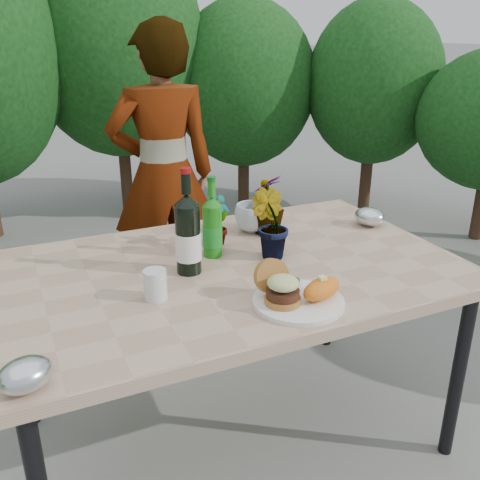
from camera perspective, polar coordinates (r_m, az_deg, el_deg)
name	(u,v)px	position (r m, az deg, el deg)	size (l,w,h in m)	color
ground	(232,435)	(2.30, -0.88, -20.09)	(80.00, 80.00, 0.00)	slate
patio_table	(231,281)	(1.91, -1.00, -4.42)	(1.60, 1.00, 0.75)	tan
shrub_hedge	(100,90)	(3.49, -14.66, 15.27)	(6.90, 5.08, 2.33)	#382316
dinner_plate	(298,302)	(1.64, 6.24, -6.55)	(0.28, 0.28, 0.01)	white
burger_stack	(280,287)	(1.61, 4.28, -5.00)	(0.11, 0.16, 0.11)	#B7722D
sweet_potato	(322,289)	(1.64, 8.70, -5.16)	(0.15, 0.08, 0.06)	orange
grilled_veg	(289,282)	(1.71, 5.20, -4.51)	(0.08, 0.05, 0.03)	olive
wine_bottle	(188,235)	(1.80, -5.57, 0.50)	(0.09, 0.09, 0.37)	black
sparkling_water	(212,228)	(1.93, -2.97, 1.34)	(0.07, 0.07, 0.30)	#1C7F17
plastic_cup	(155,284)	(1.67, -9.02, -4.71)	(0.07, 0.07, 0.10)	silver
seedling_left	(218,218)	(2.03, -2.34, 2.37)	(0.11, 0.08, 0.22)	#20531C
seedling_mid	(270,224)	(1.92, 3.20, 1.67)	(0.14, 0.11, 0.25)	#265D1F
seedling_right	(268,205)	(2.15, 2.97, 3.80)	(0.14, 0.14, 0.24)	#295F20
blue_bowl	(252,218)	(2.19, 1.32, 2.40)	(0.14, 0.14, 0.11)	silver
foil_packet_left	(25,375)	(1.36, -21.91, -13.18)	(0.13, 0.11, 0.08)	silver
foil_packet_right	(369,217)	(2.32, 13.65, 2.44)	(0.13, 0.11, 0.08)	silver
person	(163,176)	(2.91, -8.18, 6.82)	(0.58, 0.38, 1.58)	#A07150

